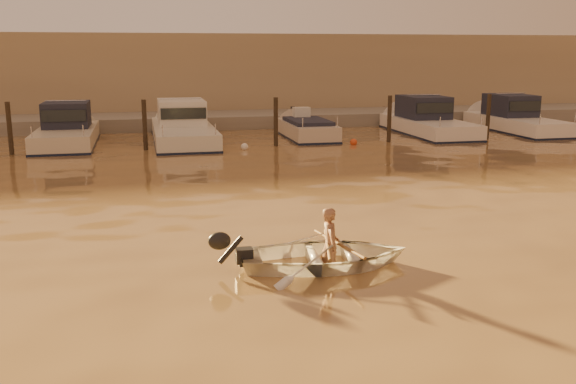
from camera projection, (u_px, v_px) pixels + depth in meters
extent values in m
plane|color=#94643B|center=(419.00, 237.00, 13.62)|extent=(160.00, 160.00, 0.00)
imported|color=white|center=(325.00, 256.00, 11.75)|extent=(3.25, 2.43, 0.64)
imported|color=#916148|center=(330.00, 245.00, 11.72)|extent=(0.37, 0.53, 1.40)
cylinder|color=brown|center=(338.00, 243.00, 11.74)|extent=(0.35, 2.09, 0.13)
cylinder|color=brown|center=(328.00, 244.00, 11.71)|extent=(0.57, 2.05, 0.13)
cylinder|color=#2D2319|center=(10.00, 131.00, 24.25)|extent=(0.18, 0.18, 2.20)
cylinder|color=#2D2319|center=(145.00, 128.00, 25.35)|extent=(0.18, 0.18, 2.20)
cylinder|color=#2D2319|center=(276.00, 124.00, 26.51)|extent=(0.18, 0.18, 2.20)
cylinder|color=#2D2319|center=(389.00, 121.00, 27.61)|extent=(0.18, 0.18, 2.20)
cylinder|color=#2D2319|center=(488.00, 119.00, 28.64)|extent=(0.18, 0.18, 2.20)
sphere|color=orange|center=(85.00, 151.00, 24.77)|extent=(0.30, 0.30, 0.30)
sphere|color=white|center=(244.00, 147.00, 25.69)|extent=(0.30, 0.30, 0.30)
sphere|color=#D34318|center=(354.00, 142.00, 27.01)|extent=(0.30, 0.30, 0.30)
sphere|color=silver|center=(462.00, 139.00, 27.95)|extent=(0.30, 0.30, 0.30)
cube|color=gray|center=(250.00, 122.00, 34.04)|extent=(52.00, 4.00, 1.00)
cube|color=#9E8466|center=(234.00, 76.00, 38.79)|extent=(46.00, 7.00, 4.80)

